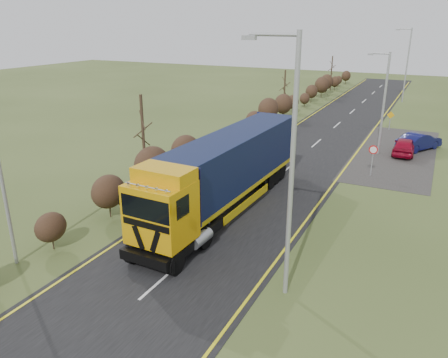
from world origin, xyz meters
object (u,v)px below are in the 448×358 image
lorry (226,169)px  speed_sign (373,155)px  car_blue_sedan (419,141)px  streetlight_near (289,160)px  car_red_hatchback (404,146)px

lorry → speed_sign: lorry is taller
lorry → car_blue_sedan: bearing=65.9°
car_blue_sedan → streetlight_near: streetlight_near is taller
lorry → streetlight_near: size_ratio=1.57×
car_red_hatchback → streetlight_near: 22.89m
car_blue_sedan → streetlight_near: size_ratio=0.44×
streetlight_near → speed_sign: streetlight_near is taller
streetlight_near → speed_sign: bearing=86.7°
streetlight_near → speed_sign: 16.29m
car_blue_sedan → lorry: bearing=95.2°
car_blue_sedan → car_red_hatchback: bearing=96.6°
lorry → speed_sign: (6.41, 9.65, -0.92)m
car_blue_sedan → speed_sign: 8.91m
lorry → car_red_hatchback: bearing=65.7°
lorry → car_red_hatchback: size_ratio=3.84×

